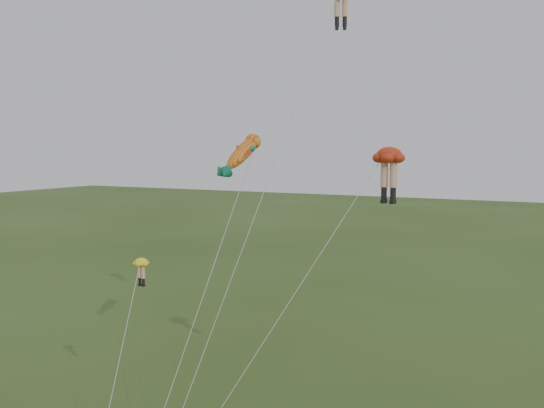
% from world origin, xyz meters
% --- Properties ---
extents(legs_kite_red_high, '(5.52, 11.05, 22.89)m').
position_xyz_m(legs_kite_red_high, '(3.99, 9.12, 21.90)').
color(legs_kite_red_high, red).
rests_on(legs_kite_red_high, ground).
extents(legs_kite_red_mid, '(8.00, 8.23, 14.37)m').
position_xyz_m(legs_kite_red_mid, '(7.82, 5.67, 13.61)').
color(legs_kite_red_mid, red).
rests_on(legs_kite_red_mid, ground).
extents(legs_kite_yellow, '(2.04, 5.80, 8.98)m').
position_xyz_m(legs_kite_yellow, '(-2.96, 0.95, 8.07)').
color(legs_kite_yellow, '#FFF320').
rests_on(legs_kite_yellow, ground).
extents(fish_kite, '(1.69, 10.15, 15.33)m').
position_xyz_m(fish_kite, '(-0.31, 6.47, 14.02)').
color(fish_kite, orange).
rests_on(fish_kite, ground).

